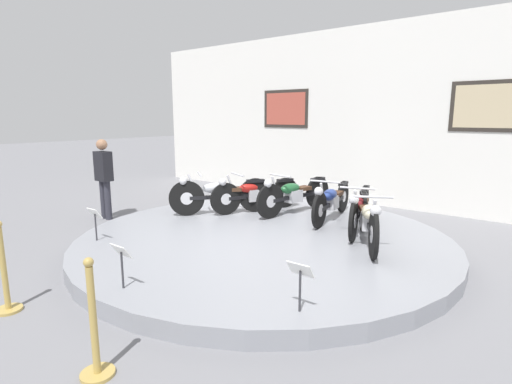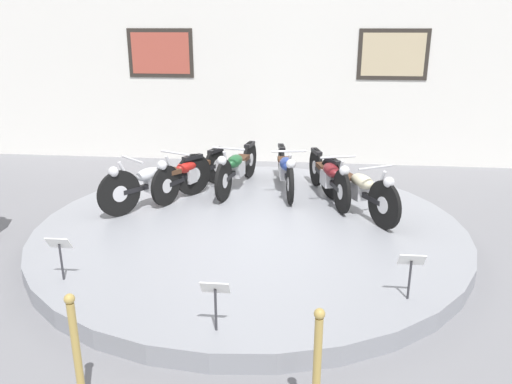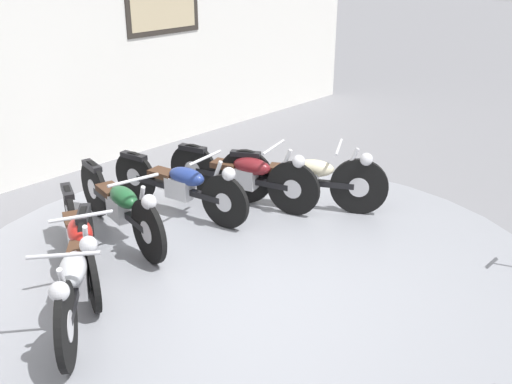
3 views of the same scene
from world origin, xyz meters
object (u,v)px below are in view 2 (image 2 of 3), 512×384
Objects in this scene: motorcycle_blue at (286,169)px; motorcycle_cream at (358,187)px; motorcycle_green at (237,166)px; motorcycle_maroon at (329,175)px; stanchion_post_left_of_entry at (79,373)px; motorcycle_red at (191,172)px; info_placard_front_left at (60,249)px; motorcycle_silver at (156,180)px; info_placard_front_right at (411,266)px; info_placard_front_centre at (215,294)px.

motorcycle_blue is 1.09× the size of motorcycle_cream.
motorcycle_maroon is at bearing -12.87° from motorcycle_green.
motorcycle_green is 2.14m from motorcycle_cream.
motorcycle_maroon is 1.89× the size of stanchion_post_left_of_entry.
motorcycle_red is 0.92× the size of motorcycle_green.
stanchion_post_left_of_entry is (0.94, -1.61, -0.24)m from info_placard_front_left.
motorcycle_green is at bearing 67.04° from info_placard_front_left.
motorcycle_silver is 1.45m from motorcycle_green.
info_placard_front_right is at bearing 30.56° from stanchion_post_left_of_entry.
info_placard_front_right is (1.43, -3.36, -0.01)m from motorcycle_blue.
motorcycle_red is 4.22m from info_placard_front_right.
motorcycle_green reaches higher than info_placard_front_centre.
info_placard_front_right is at bearing -67.02° from motorcycle_blue.
info_placard_front_left and info_placard_front_right have the same top height.
motorcycle_blue is (1.53, 0.34, -0.00)m from motorcycle_red.
info_placard_front_centre is (-0.41, -4.12, -0.01)m from motorcycle_blue.
motorcycle_red is 0.79m from motorcycle_green.
motorcycle_silver is 3.03m from motorcycle_cream.
motorcycle_silver reaches higher than stanchion_post_left_of_entry.
motorcycle_maroon reaches higher than motorcycle_blue.
motorcycle_blue is 3.81× the size of info_placard_front_left.
motorcycle_maroon is (1.52, -0.35, -0.00)m from motorcycle_green.
info_placard_front_centre and info_placard_front_right have the same top height.
info_placard_front_left is at bearing 120.21° from stanchion_post_left_of_entry.
motorcycle_green is 0.82m from motorcycle_blue.
motorcycle_maroon is 3.10m from info_placard_front_right.
motorcycle_green is 3.87× the size of info_placard_front_right.
motorcycle_cream reaches higher than stanchion_post_left_of_entry.
motorcycle_cream is at bearing -40.54° from motorcycle_blue.
info_placard_front_left is (-3.35, -2.42, -0.03)m from motorcycle_cream.
motorcycle_cream is 4.71m from stanchion_post_left_of_entry.
motorcycle_green reaches higher than motorcycle_blue.
motorcycle_blue reaches higher than info_placard_front_centre.
motorcycle_silver reaches higher than motorcycle_blue.
info_placard_front_centre is (1.84, -0.76, 0.00)m from info_placard_front_left.
motorcycle_green is at bearing 123.75° from info_placard_front_right.
info_placard_front_left is (-2.95, -3.02, -0.02)m from motorcycle_maroon.
motorcycle_green is 1.93× the size of stanchion_post_left_of_entry.
motorcycle_green reaches higher than motorcycle_maroon.
motorcycle_cream is 4.13m from info_placard_front_left.
info_placard_front_centre is at bearing -84.30° from motorcycle_green.
motorcycle_red is 3.10m from info_placard_front_left.
motorcycle_silver is 2.14m from motorcycle_blue.
info_placard_front_left is (-1.43, -3.37, -0.03)m from motorcycle_green.
info_placard_front_centre is (-1.51, -3.18, -0.03)m from motorcycle_cream.
motorcycle_silver is at bearing 98.71° from stanchion_post_left_of_entry.
motorcycle_maroon is 1.08× the size of motorcycle_cream.
motorcycle_blue is 1.90× the size of stanchion_post_left_of_entry.
motorcycle_silver is 4.10m from stanchion_post_left_of_entry.
motorcycle_blue is at bearing 112.98° from info_placard_front_right.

